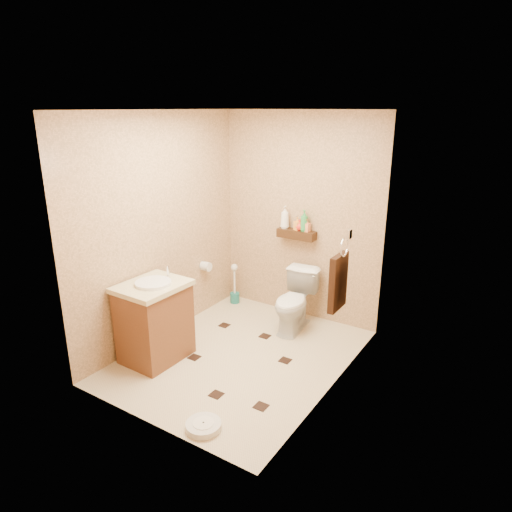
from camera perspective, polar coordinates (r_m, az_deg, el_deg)
The scene contains 19 objects.
ground at distance 4.77m, azimuth -1.97°, elevation -12.38°, with size 2.50×2.50×0.00m, color beige.
wall_back at distance 5.33m, azimuth 5.54°, elevation 4.79°, with size 2.00×0.04×2.40m, color tan.
wall_front at distance 3.40m, azimuth -14.24°, elevation -3.56°, with size 2.00×0.04×2.40m, color tan.
wall_left at distance 4.91m, azimuth -11.81°, elevation 3.33°, with size 0.04×2.50×2.40m, color tan.
wall_right at distance 3.84m, azimuth 10.24°, elevation -0.75°, with size 0.04×2.50×2.40m, color tan.
ceiling at distance 4.11m, azimuth -2.35°, elevation 17.80°, with size 2.00×2.50×0.02m, color white.
wall_shelf at distance 5.31m, azimuth 5.08°, elevation 2.73°, with size 0.46×0.14×0.10m, color #381E0F.
floor_accents at distance 4.70m, azimuth -1.91°, elevation -12.87°, with size 1.27×1.26×0.01m.
toilet at distance 5.18m, azimuth 4.84°, elevation -5.68°, with size 0.38×0.66×0.68m, color white.
vanity at distance 4.66m, azimuth -12.55°, elevation -7.86°, with size 0.55×0.67×0.93m.
bathroom_scale at distance 3.86m, azimuth -6.58°, elevation -20.32°, with size 0.33×0.33×0.06m.
toilet_brush at distance 5.90m, azimuth -2.68°, elevation -4.17°, with size 0.12×0.12×0.53m.
towel_ring at distance 4.17m, azimuth 10.28°, elevation -2.92°, with size 0.12×0.30×0.76m.
toilet_paper at distance 5.51m, azimuth -6.29°, elevation -1.29°, with size 0.12×0.11×0.12m.
bottle_a at distance 5.33m, azimuth 3.64°, elevation 4.86°, with size 0.10×0.10×0.26m, color white.
bottle_b at distance 5.27m, azimuth 5.20°, elevation 4.05°, with size 0.07×0.07×0.15m, color orange.
bottle_c at distance 5.26m, azimuth 5.49°, elevation 3.88°, with size 0.10×0.10×0.13m, color red.
bottle_d at distance 5.22m, azimuth 6.05°, elevation 4.40°, with size 0.09×0.09×0.24m, color #2F8E43.
bottle_e at distance 5.22m, azimuth 6.39°, elevation 3.83°, with size 0.07×0.07×0.15m, color #F38651.
Camera 1 is at (2.35, -3.38, 2.42)m, focal length 32.00 mm.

